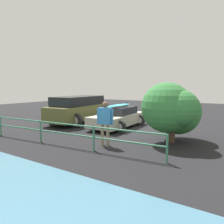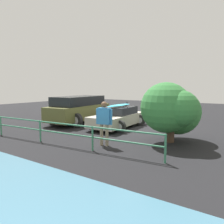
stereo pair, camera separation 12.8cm
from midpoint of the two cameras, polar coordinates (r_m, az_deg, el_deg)
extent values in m
cube|color=black|center=(12.58, 4.79, -4.17)|extent=(44.00, 44.00, 0.02)
cube|color=#B7B29E|center=(12.63, 1.80, -1.90)|extent=(1.83, 4.13, 0.59)
cube|color=#23262B|center=(12.70, 2.17, 0.44)|extent=(1.54, 2.01, 0.42)
cube|color=silver|center=(11.00, -3.33, -4.12)|extent=(1.70, 0.17, 0.14)
cube|color=silver|center=(14.40, 5.71, -1.56)|extent=(1.70, 0.17, 0.14)
cylinder|color=black|center=(11.16, 2.40, -3.82)|extent=(0.64, 0.18, 0.64)
cylinder|color=#B7B7BC|center=(11.16, 2.40, -3.82)|extent=(0.35, 0.19, 0.35)
cylinder|color=black|center=(12.06, -4.68, -3.04)|extent=(0.64, 0.18, 0.64)
cylinder|color=#B7B7BC|center=(12.06, -4.68, -3.04)|extent=(0.35, 0.19, 0.35)
cylinder|color=black|center=(13.39, 7.63, -2.11)|extent=(0.64, 0.18, 0.64)
cylinder|color=#B7B7BC|center=(13.39, 7.63, -2.11)|extent=(0.35, 0.19, 0.35)
cylinder|color=black|center=(14.15, 1.33, -1.57)|extent=(0.64, 0.18, 0.64)
cylinder|color=#B7B7BC|center=(14.15, 1.33, -1.57)|extent=(0.35, 0.19, 0.35)
cylinder|color=black|center=(12.21, 0.95, 1.37)|extent=(1.74, 0.10, 0.03)
cylinder|color=black|center=(13.15, 3.32, 1.74)|extent=(1.74, 0.10, 0.03)
ellipsoid|color=#33B7D6|center=(12.55, 2.18, 1.78)|extent=(0.62, 2.41, 0.09)
cone|color=black|center=(13.37, 4.21, 2.57)|extent=(0.10, 0.10, 0.14)
cube|color=brown|center=(14.31, -8.38, 0.03)|extent=(2.14, 4.79, 0.89)
cube|color=black|center=(14.25, -8.43, 2.95)|extent=(1.92, 3.76, 0.58)
cylinder|color=black|center=(16.28, -3.11, 1.25)|extent=(0.75, 0.23, 0.74)
cylinder|color=black|center=(12.70, -8.96, -2.19)|extent=(0.83, 0.22, 0.83)
cylinder|color=#B7B7BC|center=(12.70, -8.96, -2.19)|extent=(0.45, 0.23, 0.45)
cylinder|color=black|center=(13.91, -14.90, -1.56)|extent=(0.83, 0.22, 0.83)
cylinder|color=#B7B7BC|center=(13.91, -14.90, -1.56)|extent=(0.45, 0.23, 0.45)
cylinder|color=black|center=(14.97, -2.27, -0.76)|extent=(0.83, 0.22, 0.83)
cylinder|color=#B7B7BC|center=(14.97, -2.27, -0.76)|extent=(0.45, 0.23, 0.45)
cylinder|color=black|center=(16.01, -7.88, -0.33)|extent=(0.83, 0.22, 0.83)
cylinder|color=#B7B7BC|center=(16.01, -7.88, -0.33)|extent=(0.45, 0.23, 0.45)
cylinder|color=gray|center=(8.73, -0.91, -6.04)|extent=(0.13, 0.13, 0.87)
cylinder|color=gray|center=(8.82, -2.35, -5.92)|extent=(0.13, 0.13, 0.87)
cube|color=#3D8ED1|center=(8.64, -1.65, -1.05)|extent=(0.54, 0.31, 0.65)
sphere|color=brown|center=(8.59, -1.66, 1.97)|extent=(0.24, 0.24, 0.24)
cylinder|color=#3D8ED1|center=(8.54, 0.22, -1.32)|extent=(0.09, 0.09, 0.62)
cylinder|color=#3D8ED1|center=(8.76, -3.47, -1.13)|extent=(0.09, 0.09, 0.62)
cylinder|color=#387F5B|center=(7.01, 14.28, -9.29)|extent=(0.07, 0.07, 0.91)
cylinder|color=#387F5B|center=(8.10, -4.66, -6.91)|extent=(0.07, 0.07, 0.91)
cylinder|color=#387F5B|center=(9.84, -17.89, -4.78)|extent=(0.07, 0.07, 0.91)
cylinder|color=#387F5B|center=(11.95, -26.77, -3.19)|extent=(0.07, 0.07, 0.91)
cylinder|color=#387F5B|center=(9.77, -17.98, -2.32)|extent=(10.79, 0.90, 0.06)
cylinder|color=#387F5B|center=(9.83, -17.90, -4.52)|extent=(10.79, 0.90, 0.06)
cylinder|color=#4C3828|center=(9.67, 15.28, -5.70)|extent=(0.36, 0.36, 0.64)
sphere|color=#387F3D|center=(9.60, 15.90, 2.54)|extent=(1.31, 1.31, 1.31)
sphere|color=#387F3D|center=(9.35, 15.49, 1.50)|extent=(1.45, 1.45, 1.45)
sphere|color=#387F3D|center=(8.87, 17.76, 0.89)|extent=(1.43, 1.43, 1.43)
sphere|color=#387F3D|center=(9.15, 14.26, 1.14)|extent=(2.06, 2.06, 2.06)
sphere|color=#387F3D|center=(10.00, 17.18, 0.00)|extent=(1.97, 1.97, 1.97)
sphere|color=#387F3D|center=(9.10, 13.13, -0.37)|extent=(1.23, 1.23, 1.23)
camera|label=1|loc=(0.06, -89.70, 0.04)|focal=35.00mm
camera|label=2|loc=(0.06, 90.30, -0.04)|focal=35.00mm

